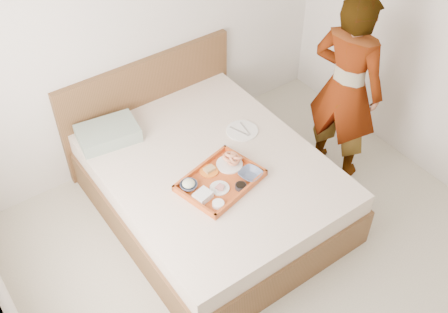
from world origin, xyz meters
TOP-DOWN VIEW (x-y plane):
  - ground at (0.00, 0.00)m, footprint 3.50×4.00m
  - wall_back at (0.00, 2.00)m, footprint 3.50×0.01m
  - bed at (-0.07, 1.00)m, footprint 1.65×2.00m
  - headboard at (-0.07, 1.97)m, footprint 1.65×0.06m
  - pillow at (-0.59, 1.72)m, footprint 0.52×0.39m
  - tray at (-0.14, 0.79)m, footprint 0.67×0.55m
  - prawn_plate at (0.02, 0.89)m, footprint 0.25×0.25m
  - navy_bowl_big at (0.08, 0.70)m, footprint 0.20×0.20m
  - sauce_dish at (-0.05, 0.64)m, footprint 0.10×0.10m
  - meat_plate at (-0.18, 0.73)m, footprint 0.18×0.18m
  - bread_plate at (-0.15, 0.92)m, footprint 0.17×0.17m
  - salad_bowl at (-0.36, 0.87)m, footprint 0.16×0.16m
  - plastic_tub at (-0.34, 0.72)m, footprint 0.14×0.13m
  - cheese_round at (-0.29, 0.60)m, footprint 0.10×0.10m
  - dinner_plate at (0.35, 1.16)m, footprint 0.26×0.26m
  - person at (1.11, 0.80)m, footprint 0.57×0.71m

SIDE VIEW (x-z plane):
  - ground at x=0.00m, z-range -0.01..0.01m
  - bed at x=-0.07m, z-range 0.00..0.53m
  - headboard at x=-0.07m, z-range 0.00..0.95m
  - dinner_plate at x=0.35m, z-range 0.53..0.54m
  - meat_plate at x=-0.18m, z-range 0.55..0.56m
  - bread_plate at x=-0.15m, z-range 0.55..0.56m
  - prawn_plate at x=0.02m, z-range 0.55..0.56m
  - tray at x=-0.14m, z-range 0.53..0.58m
  - cheese_round at x=-0.29m, z-range 0.55..0.58m
  - sauce_dish at x=-0.05m, z-range 0.55..0.58m
  - salad_bowl at x=-0.36m, z-range 0.55..0.59m
  - navy_bowl_big at x=0.08m, z-range 0.55..0.59m
  - plastic_tub at x=-0.34m, z-range 0.55..0.60m
  - pillow at x=-0.59m, z-range 0.53..0.64m
  - person at x=1.11m, z-range 0.00..1.71m
  - wall_back at x=0.00m, z-range 0.00..2.60m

